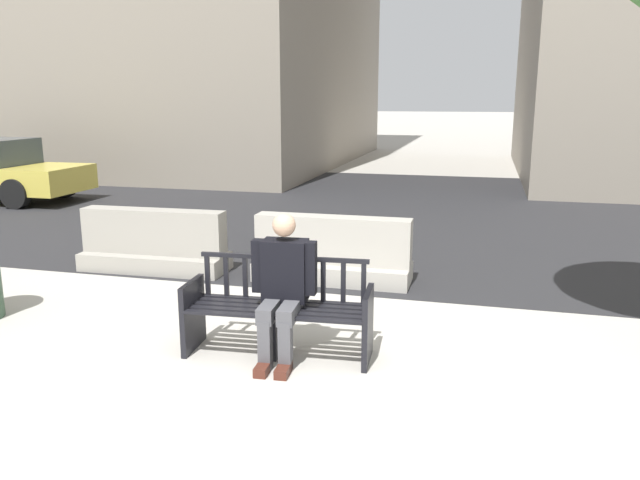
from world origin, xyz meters
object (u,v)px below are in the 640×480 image
object	(u,v)px
seated_person	(283,284)
jersey_barrier_centre	(333,255)
jersey_barrier_left	(154,246)
street_bench	(279,313)

from	to	relation	value
seated_person	jersey_barrier_centre	distance (m)	2.50
jersey_barrier_centre	jersey_barrier_left	distance (m)	2.47
jersey_barrier_centre	street_bench	bearing A→B (deg)	-88.11
street_bench	jersey_barrier_centre	distance (m)	2.42
jersey_barrier_centre	jersey_barrier_left	world-z (taller)	same
seated_person	street_bench	bearing A→B (deg)	138.93
street_bench	seated_person	bearing A→B (deg)	-41.07
seated_person	jersey_barrier_centre	xyz separation A→B (m)	(-0.14, 2.47, -0.35)
seated_person	jersey_barrier_centre	bearing A→B (deg)	93.25
street_bench	jersey_barrier_left	distance (m)	3.42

